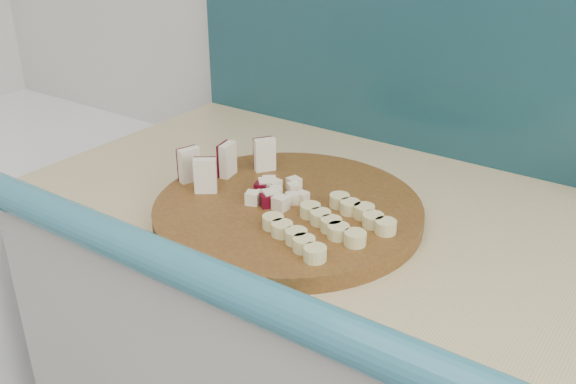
{
  "coord_description": "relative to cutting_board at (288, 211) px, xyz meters",
  "views": [
    {
      "loc": [
        -0.01,
        0.68,
        1.39
      ],
      "look_at": [
        -0.51,
        1.4,
        0.96
      ],
      "focal_mm": 40.0,
      "sensor_mm": 36.0,
      "label": 1
    }
  ],
  "objects": [
    {
      "name": "banana_slices",
      "position": [
        0.1,
        -0.03,
        0.02
      ],
      "size": [
        0.17,
        0.18,
        0.02
      ],
      "color": "#E3D68A",
      "rests_on": "cutting_board"
    },
    {
      "name": "cutting_board",
      "position": [
        0.0,
        0.0,
        0.0
      ],
      "size": [
        0.53,
        0.53,
        0.03
      ],
      "primitive_type": "cylinder",
      "rotation": [
        0.0,
        0.0,
        -0.34
      ],
      "color": "#4B2A10",
      "rests_on": "kitchen_counter"
    },
    {
      "name": "apple_chunks",
      "position": [
        -0.02,
        0.01,
        0.02
      ],
      "size": [
        0.07,
        0.07,
        0.02
      ],
      "color": "#FFEECB",
      "rests_on": "cutting_board"
    },
    {
      "name": "porcelain_fixture",
      "position": [
        -0.94,
        0.1,
        -0.52
      ],
      "size": [
        0.7,
        0.72,
        0.84
      ],
      "color": "white",
      "rests_on": "ground"
    },
    {
      "name": "apple_wedges",
      "position": [
        -0.14,
        0.01,
        0.04
      ],
      "size": [
        0.11,
        0.16,
        0.06
      ],
      "color": "#F5EAC4",
      "rests_on": "cutting_board"
    }
  ]
}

